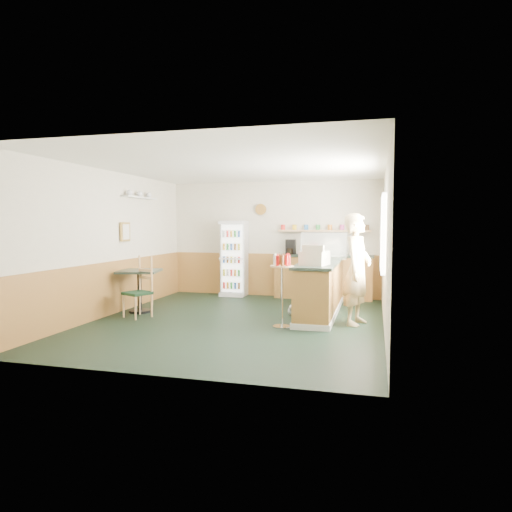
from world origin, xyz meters
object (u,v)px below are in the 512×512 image
(drinks_fridge, at_px, (234,258))
(cafe_table, at_px, (139,283))
(display_case, at_px, (324,246))
(shopkeeper, at_px, (357,269))
(cash_register, at_px, (315,258))
(condiment_stand, at_px, (282,278))
(cafe_chair, at_px, (140,285))

(drinks_fridge, height_order, cafe_table, drinks_fridge)
(display_case, height_order, shopkeeper, shopkeeper)
(display_case, bearing_deg, drinks_fridge, 153.13)
(display_case, xyz_separation_m, cash_register, (0.00, -1.48, -0.14))
(display_case, distance_m, cash_register, 1.49)
(condiment_stand, relative_size, cafe_table, 1.34)
(shopkeeper, height_order, condiment_stand, shopkeeper)
(shopkeeper, relative_size, cafe_chair, 1.68)
(condiment_stand, bearing_deg, cash_register, 37.99)
(cash_register, height_order, condiment_stand, cash_register)
(condiment_stand, height_order, cafe_chair, condiment_stand)
(drinks_fridge, xyz_separation_m, cafe_table, (-1.15, -2.44, -0.31))
(shopkeeper, height_order, cafe_chair, shopkeeper)
(shopkeeper, bearing_deg, cash_register, 119.00)
(drinks_fridge, bearing_deg, cafe_chair, -108.68)
(drinks_fridge, xyz_separation_m, cash_register, (2.25, -2.63, 0.24))
(cash_register, distance_m, condiment_stand, 0.69)
(display_case, height_order, cafe_chair, display_case)
(display_case, distance_m, cafe_chair, 3.66)
(drinks_fridge, distance_m, shopkeeper, 3.85)
(drinks_fridge, distance_m, cafe_table, 2.71)
(cafe_table, height_order, cafe_chair, cafe_chair)
(drinks_fridge, relative_size, condiment_stand, 1.49)
(cash_register, relative_size, cafe_table, 0.48)
(display_case, bearing_deg, cafe_chair, -152.69)
(condiment_stand, xyz_separation_m, cafe_table, (-2.91, 0.57, -0.24))
(shopkeeper, distance_m, condiment_stand, 1.31)
(display_case, height_order, condiment_stand, display_case)
(cafe_chair, bearing_deg, shopkeeper, 29.11)
(cash_register, bearing_deg, cafe_chair, -163.81)
(cash_register, bearing_deg, display_case, 103.21)
(cash_register, height_order, cafe_chair, cash_register)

